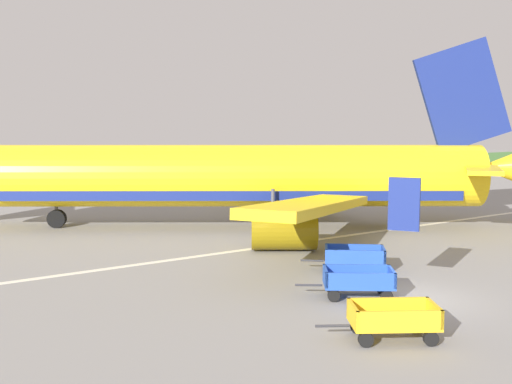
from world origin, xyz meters
The scene contains 7 objects.
ground_plane centered at (0.00, 0.00, 0.00)m, with size 220.00×220.00×0.00m, color gray.
grass_strip centered at (0.00, 49.34, 0.03)m, with size 220.00×28.00×0.06m, color #477A38.
apron_stripe centered at (0.00, 10.39, 0.01)m, with size 120.00×0.36×0.01m, color silver.
airplane centered at (3.09, 15.78, 3.05)m, with size 33.26×28.11×11.34m.
baggage_cart_nearest centered at (-3.75, -2.59, 0.60)m, with size 3.42×2.49×1.07m.
baggage_cart_second_in_row centered at (-1.61, 1.15, 0.60)m, with size 3.31×2.68×1.07m.
baggage_cart_third_in_row centered at (0.91, 4.05, 0.60)m, with size 3.19×2.85×1.07m.
Camera 1 is at (-16.61, -14.58, 6.33)m, focal length 42.45 mm.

